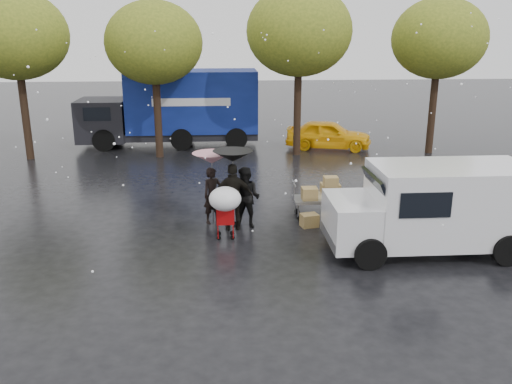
{
  "coord_description": "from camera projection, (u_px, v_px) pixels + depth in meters",
  "views": [
    {
      "loc": [
        -0.91,
        -13.26,
        5.4
      ],
      "look_at": [
        0.08,
        1.0,
        1.05
      ],
      "focal_mm": 38.0,
      "sensor_mm": 36.0,
      "label": 1
    }
  ],
  "objects": [
    {
      "name": "tree_row",
      "position": [
        228.0,
        37.0,
        22.33
      ],
      "size": [
        21.6,
        4.4,
        7.12
      ],
      "color": "black",
      "rests_on": "ground"
    },
    {
      "name": "ground",
      "position": [
        256.0,
        241.0,
        14.29
      ],
      "size": [
        90.0,
        90.0,
        0.0
      ],
      "primitive_type": "plane",
      "color": "black",
      "rests_on": "ground"
    },
    {
      "name": "umbrella_black",
      "position": [
        233.0,
        156.0,
        14.51
      ],
      "size": [
        1.09,
        1.09,
        2.24
      ],
      "color": "#4C4C4C",
      "rests_on": "ground"
    },
    {
      "name": "person_middle",
      "position": [
        246.0,
        198.0,
        15.08
      ],
      "size": [
        1.04,
        0.95,
        1.71
      ],
      "primitive_type": "imported",
      "rotation": [
        0.0,
        0.0,
        -0.46
      ],
      "color": "black",
      "rests_on": "ground"
    },
    {
      "name": "box_ground_far",
      "position": [
        309.0,
        220.0,
        15.28
      ],
      "size": [
        0.54,
        0.46,
        0.36
      ],
      "primitive_type": "cube",
      "rotation": [
        0.0,
        0.0,
        0.23
      ],
      "color": "olive",
      "rests_on": "ground"
    },
    {
      "name": "yellow_taxi",
      "position": [
        328.0,
        135.0,
        24.97
      ],
      "size": [
        4.14,
        2.45,
        1.32
      ],
      "primitive_type": "imported",
      "rotation": [
        0.0,
        0.0,
        1.33
      ],
      "color": "#FFB90D",
      "rests_on": "ground"
    },
    {
      "name": "blue_truck",
      "position": [
        175.0,
        108.0,
        25.43
      ],
      "size": [
        8.3,
        2.6,
        3.5
      ],
      "color": "navy",
      "rests_on": "ground"
    },
    {
      "name": "umbrella_pink",
      "position": [
        212.0,
        158.0,
        15.1
      ],
      "size": [
        1.1,
        1.1,
        2.05
      ],
      "color": "#4C4C4C",
      "rests_on": "ground"
    },
    {
      "name": "person_black",
      "position": [
        233.0,
        197.0,
        14.85
      ],
      "size": [
        1.12,
        0.5,
        1.88
      ],
      "primitive_type": "imported",
      "rotation": [
        0.0,
        0.0,
        3.18
      ],
      "color": "black",
      "rests_on": "ground"
    },
    {
      "name": "vendor_cart",
      "position": [
        322.0,
        194.0,
        15.89
      ],
      "size": [
        1.52,
        0.8,
        1.27
      ],
      "color": "slate",
      "rests_on": "ground"
    },
    {
      "name": "shopping_cart",
      "position": [
        225.0,
        202.0,
        14.06
      ],
      "size": [
        0.84,
        0.84,
        1.46
      ],
      "color": "#A9090B",
      "rests_on": "ground"
    },
    {
      "name": "white_van",
      "position": [
        434.0,
        207.0,
        13.35
      ],
      "size": [
        4.91,
        2.18,
        2.2
      ],
      "color": "white",
      "rests_on": "ground"
    },
    {
      "name": "person_pink",
      "position": [
        213.0,
        195.0,
        15.42
      ],
      "size": [
        0.71,
        0.63,
        1.62
      ],
      "primitive_type": "imported",
      "rotation": [
        0.0,
        0.0,
        0.51
      ],
      "color": "black",
      "rests_on": "ground"
    },
    {
      "name": "box_ground_near",
      "position": [
        334.0,
        222.0,
        14.97
      ],
      "size": [
        0.59,
        0.51,
        0.47
      ],
      "primitive_type": "cube",
      "rotation": [
        0.0,
        0.0,
        -0.2
      ],
      "color": "olive",
      "rests_on": "ground"
    }
  ]
}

